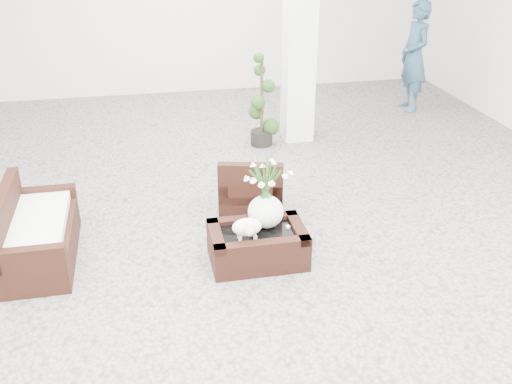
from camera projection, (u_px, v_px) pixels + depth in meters
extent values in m
plane|color=gray|center=(254.00, 242.00, 5.97)|extent=(11.00, 11.00, 0.00)
cube|color=white|center=(300.00, 15.00, 7.87)|extent=(0.40, 0.40, 3.50)
cube|color=black|center=(257.00, 246.00, 5.60)|extent=(0.90, 0.60, 0.31)
ellipsoid|color=white|center=(247.00, 229.00, 5.37)|extent=(0.28, 0.23, 0.21)
cylinder|color=white|center=(288.00, 227.00, 5.60)|extent=(0.04, 0.04, 0.03)
cube|color=black|center=(252.00, 185.00, 6.36)|extent=(0.81, 0.79, 0.72)
cube|color=black|center=(37.00, 227.00, 5.55)|extent=(0.63, 1.32, 0.70)
imported|color=#2C4C61|center=(414.00, 56.00, 9.47)|extent=(0.43, 0.65, 1.76)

